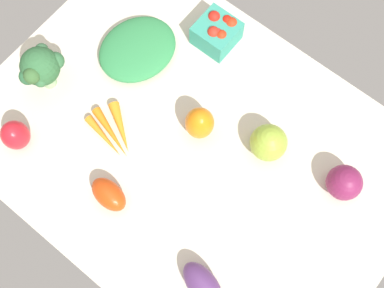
{
  "coord_description": "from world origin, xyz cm",
  "views": [
    {
      "loc": [
        -23.37,
        29.17,
        113.86
      ],
      "look_at": [
        0.0,
        0.0,
        4.0
      ],
      "focal_mm": 45.84,
      "sensor_mm": 36.0,
      "label": 1
    }
  ],
  "objects_px": {
    "bell_pepper_red": "(15,135)",
    "berry_basket": "(217,32)",
    "eggplant": "(203,285)",
    "leafy_greens_clump": "(137,49)",
    "carrot_bunch": "(114,132)",
    "heirloom_tomato_green": "(268,143)",
    "bell_pepper_orange": "(200,123)",
    "red_onion_center": "(344,183)",
    "broccoli_head": "(41,68)",
    "roma_tomato": "(109,194)"
  },
  "relations": [
    {
      "from": "bell_pepper_red",
      "to": "berry_basket",
      "type": "distance_m",
      "value": 0.55
    },
    {
      "from": "broccoli_head",
      "to": "bell_pepper_orange",
      "type": "distance_m",
      "value": 0.4
    },
    {
      "from": "leafy_greens_clump",
      "to": "berry_basket",
      "type": "bearing_deg",
      "value": -130.13
    },
    {
      "from": "bell_pepper_red",
      "to": "eggplant",
      "type": "bearing_deg",
      "value": -178.96
    },
    {
      "from": "roma_tomato",
      "to": "bell_pepper_orange",
      "type": "distance_m",
      "value": 0.27
    },
    {
      "from": "bell_pepper_orange",
      "to": "heirloom_tomato_green",
      "type": "bearing_deg",
      "value": -157.78
    },
    {
      "from": "eggplant",
      "to": "bell_pepper_red",
      "type": "relative_size",
      "value": 1.34
    },
    {
      "from": "carrot_bunch",
      "to": "eggplant",
      "type": "bearing_deg",
      "value": 159.4
    },
    {
      "from": "red_onion_center",
      "to": "broccoli_head",
      "type": "bearing_deg",
      "value": 17.84
    },
    {
      "from": "carrot_bunch",
      "to": "red_onion_center",
      "type": "height_order",
      "value": "red_onion_center"
    },
    {
      "from": "leafy_greens_clump",
      "to": "red_onion_center",
      "type": "xyz_separation_m",
      "value": [
        -0.6,
        -0.03,
        0.02
      ]
    },
    {
      "from": "broccoli_head",
      "to": "bell_pepper_orange",
      "type": "relative_size",
      "value": 1.39
    },
    {
      "from": "carrot_bunch",
      "to": "berry_basket",
      "type": "distance_m",
      "value": 0.36
    },
    {
      "from": "carrot_bunch",
      "to": "bell_pepper_red",
      "type": "bearing_deg",
      "value": 43.74
    },
    {
      "from": "bell_pepper_orange",
      "to": "berry_basket",
      "type": "height_order",
      "value": "bell_pepper_orange"
    },
    {
      "from": "bell_pepper_red",
      "to": "bell_pepper_orange",
      "type": "bearing_deg",
      "value": -137.6
    },
    {
      "from": "broccoli_head",
      "to": "eggplant",
      "type": "xyz_separation_m",
      "value": [
        -0.6,
        0.15,
        -0.05
      ]
    },
    {
      "from": "red_onion_center",
      "to": "bell_pepper_orange",
      "type": "distance_m",
      "value": 0.36
    },
    {
      "from": "carrot_bunch",
      "to": "leafy_greens_clump",
      "type": "xyz_separation_m",
      "value": [
        0.1,
        -0.2,
        0.01
      ]
    },
    {
      "from": "leafy_greens_clump",
      "to": "heirloom_tomato_green",
      "type": "relative_size",
      "value": 2.34
    },
    {
      "from": "red_onion_center",
      "to": "bell_pepper_red",
      "type": "height_order",
      "value": "bell_pepper_red"
    },
    {
      "from": "red_onion_center",
      "to": "roma_tomato",
      "type": "relative_size",
      "value": 0.87
    },
    {
      "from": "red_onion_center",
      "to": "bell_pepper_orange",
      "type": "relative_size",
      "value": 0.85
    },
    {
      "from": "leafy_greens_clump",
      "to": "berry_basket",
      "type": "distance_m",
      "value": 0.21
    },
    {
      "from": "bell_pepper_orange",
      "to": "eggplant",
      "type": "distance_m",
      "value": 0.37
    },
    {
      "from": "eggplant",
      "to": "bell_pepper_red",
      "type": "bearing_deg",
      "value": -166.24
    },
    {
      "from": "bell_pepper_red",
      "to": "berry_basket",
      "type": "height_order",
      "value": "bell_pepper_red"
    },
    {
      "from": "broccoli_head",
      "to": "bell_pepper_red",
      "type": "height_order",
      "value": "broccoli_head"
    },
    {
      "from": "roma_tomato",
      "to": "bell_pepper_red",
      "type": "xyz_separation_m",
      "value": [
        0.26,
        0.03,
        0.01
      ]
    },
    {
      "from": "bell_pepper_orange",
      "to": "eggplant",
      "type": "xyz_separation_m",
      "value": [
        -0.23,
        0.28,
        -0.02
      ]
    },
    {
      "from": "berry_basket",
      "to": "broccoli_head",
      "type": "bearing_deg",
      "value": 55.24
    },
    {
      "from": "roma_tomato",
      "to": "bell_pepper_red",
      "type": "bearing_deg",
      "value": 11.59
    },
    {
      "from": "leafy_greens_clump",
      "to": "eggplant",
      "type": "xyz_separation_m",
      "value": [
        -0.49,
        0.35,
        0.01
      ]
    },
    {
      "from": "red_onion_center",
      "to": "roma_tomato",
      "type": "distance_m",
      "value": 0.54
    },
    {
      "from": "heirloom_tomato_green",
      "to": "bell_pepper_red",
      "type": "bearing_deg",
      "value": 36.82
    },
    {
      "from": "bell_pepper_orange",
      "to": "eggplant",
      "type": "height_order",
      "value": "bell_pepper_orange"
    },
    {
      "from": "carrot_bunch",
      "to": "bell_pepper_orange",
      "type": "bearing_deg",
      "value": -139.06
    },
    {
      "from": "red_onion_center",
      "to": "broccoli_head",
      "type": "relative_size",
      "value": 0.61
    },
    {
      "from": "carrot_bunch",
      "to": "broccoli_head",
      "type": "distance_m",
      "value": 0.23
    },
    {
      "from": "broccoli_head",
      "to": "eggplant",
      "type": "bearing_deg",
      "value": 166.48
    },
    {
      "from": "carrot_bunch",
      "to": "leafy_greens_clump",
      "type": "relative_size",
      "value": 0.7
    },
    {
      "from": "bell_pepper_orange",
      "to": "eggplant",
      "type": "relative_size",
      "value": 0.85
    },
    {
      "from": "bell_pepper_orange",
      "to": "heirloom_tomato_green",
      "type": "distance_m",
      "value": 0.17
    },
    {
      "from": "heirloom_tomato_green",
      "to": "bell_pepper_orange",
      "type": "bearing_deg",
      "value": 22.22
    },
    {
      "from": "leafy_greens_clump",
      "to": "bell_pepper_red",
      "type": "bearing_deg",
      "value": 79.65
    },
    {
      "from": "eggplant",
      "to": "bell_pepper_red",
      "type": "xyz_separation_m",
      "value": [
        0.55,
        0.01,
        0.01
      ]
    },
    {
      "from": "bell_pepper_orange",
      "to": "eggplant",
      "type": "bearing_deg",
      "value": 129.54
    },
    {
      "from": "roma_tomato",
      "to": "broccoli_head",
      "type": "distance_m",
      "value": 0.34
    },
    {
      "from": "leafy_greens_clump",
      "to": "red_onion_center",
      "type": "relative_size",
      "value": 2.52
    },
    {
      "from": "leafy_greens_clump",
      "to": "bell_pepper_orange",
      "type": "xyz_separation_m",
      "value": [
        -0.25,
        0.07,
        0.03
      ]
    }
  ]
}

